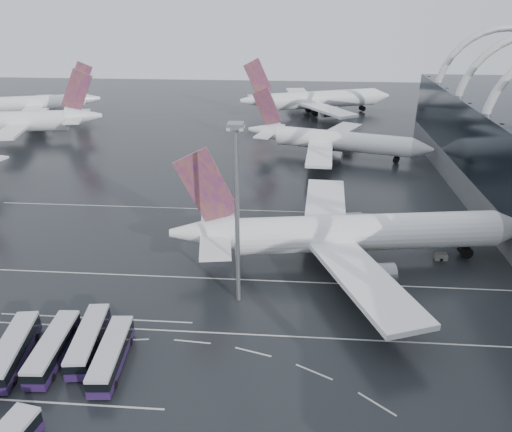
# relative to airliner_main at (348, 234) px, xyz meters

# --- Properties ---
(ground) EXTENTS (420.00, 420.00, 0.00)m
(ground) POSITION_rel_airliner_main_xyz_m (-13.04, -19.42, -5.24)
(ground) COLOR black
(ground) RESTS_ON ground
(lane_marking_near) EXTENTS (120.00, 0.25, 0.01)m
(lane_marking_near) POSITION_rel_airliner_main_xyz_m (-13.04, -21.42, -5.23)
(lane_marking_near) COLOR beige
(lane_marking_near) RESTS_ON ground
(lane_marking_mid) EXTENTS (120.00, 0.25, 0.01)m
(lane_marking_mid) POSITION_rel_airliner_main_xyz_m (-13.04, -7.42, -5.23)
(lane_marking_mid) COLOR beige
(lane_marking_mid) RESTS_ON ground
(lane_marking_far) EXTENTS (120.00, 0.25, 0.01)m
(lane_marking_far) POSITION_rel_airliner_main_xyz_m (-13.04, 20.58, -5.23)
(lane_marking_far) COLOR beige
(lane_marking_far) RESTS_ON ground
(bus_bay_line_south) EXTENTS (28.00, 0.25, 0.01)m
(bus_bay_line_south) POSITION_rel_airliner_main_xyz_m (-37.04, -35.42, -5.23)
(bus_bay_line_south) COLOR beige
(bus_bay_line_south) RESTS_ON ground
(bus_bay_line_north) EXTENTS (28.00, 0.25, 0.01)m
(bus_bay_line_north) POSITION_rel_airliner_main_xyz_m (-37.04, -19.42, -5.23)
(bus_bay_line_north) COLOR beige
(bus_bay_line_north) RESTS_ON ground
(airliner_main) EXTENTS (61.73, 53.58, 20.92)m
(airliner_main) POSITION_rel_airliner_main_xyz_m (0.00, 0.00, 0.00)
(airliner_main) COLOR white
(airliner_main) RESTS_ON ground
(airliner_gate_b) EXTENTS (51.37, 45.55, 18.10)m
(airliner_gate_b) POSITION_rel_airliner_main_xyz_m (1.33, 60.33, -0.71)
(airliner_gate_b) COLOR white
(airliner_gate_b) RESTS_ON ground
(airliner_gate_c) EXTENTS (58.13, 52.98, 21.33)m
(airliner_gate_c) POSITION_rel_airliner_main_xyz_m (-2.20, 113.05, 0.09)
(airliner_gate_c) COLOR white
(airliner_gate_c) RESTS_ON ground
(jet_remote_mid) EXTENTS (49.11, 39.75, 21.42)m
(jet_remote_mid) POSITION_rel_airliner_main_xyz_m (-93.49, 71.77, 0.29)
(jet_remote_mid) COLOR white
(jet_remote_mid) RESTS_ON ground
(jet_remote_far) EXTENTS (44.88, 36.46, 19.80)m
(jet_remote_far) POSITION_rel_airliner_main_xyz_m (-103.00, 99.99, -0.13)
(jet_remote_far) COLOR white
(jet_remote_far) RESTS_ON ground
(bus_row_near_a) EXTENTS (4.78, 12.96, 3.12)m
(bus_row_near_a) POSITION_rel_airliner_main_xyz_m (-43.70, -29.05, -3.52)
(bus_row_near_a) COLOR #2E1544
(bus_row_near_a) RESTS_ON ground
(bus_row_near_b) EXTENTS (3.46, 12.45, 3.03)m
(bus_row_near_b) POSITION_rel_airliner_main_xyz_m (-38.97, -28.15, -3.57)
(bus_row_near_b) COLOR #2E1544
(bus_row_near_b) RESTS_ON ground
(bus_row_near_c) EXTENTS (4.13, 12.49, 3.02)m
(bus_row_near_c) POSITION_rel_airliner_main_xyz_m (-35.10, -26.26, -3.58)
(bus_row_near_c) COLOR #2E1544
(bus_row_near_c) RESTS_ON ground
(bus_row_near_d) EXTENTS (3.68, 12.47, 3.03)m
(bus_row_near_d) POSITION_rel_airliner_main_xyz_m (-31.20, -28.81, -3.58)
(bus_row_near_d) COLOR #2E1544
(bus_row_near_d) RESTS_ON ground
(floodlight_mast) EXTENTS (2.07, 2.07, 27.05)m
(floodlight_mast) POSITION_rel_airliner_main_xyz_m (-17.19, -13.11, 11.77)
(floodlight_mast) COLOR gray
(floodlight_mast) RESTS_ON ground
(gse_cart_belly_a) EXTENTS (1.90, 1.12, 1.04)m
(gse_cart_belly_a) POSITION_rel_airliner_main_xyz_m (4.83, -3.08, -4.72)
(gse_cart_belly_a) COLOR #B78F18
(gse_cart_belly_a) RESTS_ON ground
(gse_cart_belly_b) EXTENTS (2.31, 1.36, 1.26)m
(gse_cart_belly_b) POSITION_rel_airliner_main_xyz_m (12.84, 14.52, -4.61)
(gse_cart_belly_b) COLOR slate
(gse_cart_belly_b) RESTS_ON ground
(gse_cart_belly_c) EXTENTS (2.36, 1.39, 1.29)m
(gse_cart_belly_c) POSITION_rel_airliner_main_xyz_m (-0.98, -0.07, -4.60)
(gse_cart_belly_c) COLOR #B78F18
(gse_cart_belly_c) RESTS_ON ground
(gse_cart_belly_d) EXTENTS (2.09, 1.23, 1.14)m
(gse_cart_belly_d) POSITION_rel_airliner_main_xyz_m (16.48, 1.88, -4.67)
(gse_cart_belly_d) COLOR slate
(gse_cart_belly_d) RESTS_ON ground
(gse_cart_belly_e) EXTENTS (2.39, 1.41, 1.30)m
(gse_cart_belly_e) POSITION_rel_airliner_main_xyz_m (6.35, 10.70, -4.59)
(gse_cart_belly_e) COLOR #B78F18
(gse_cart_belly_e) RESTS_ON ground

